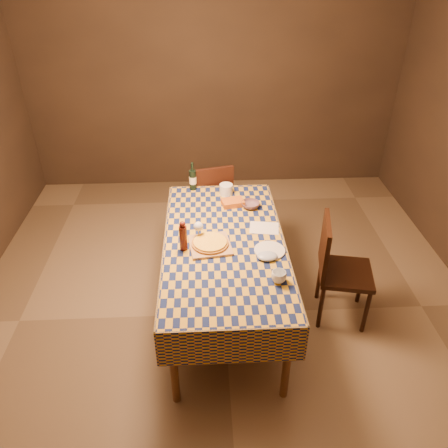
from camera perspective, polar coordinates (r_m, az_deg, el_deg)
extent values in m
plane|color=brown|center=(3.88, 0.04, -11.60)|extent=(5.00, 5.00, 0.00)
cube|color=#34271D|center=(5.44, -1.38, 18.38)|extent=(4.50, 0.10, 2.70)
cylinder|color=brown|center=(3.05, -6.61, -17.74)|extent=(0.06, 0.06, 0.75)
cylinder|color=brown|center=(3.09, 8.26, -17.12)|extent=(0.06, 0.06, 0.75)
cylinder|color=brown|center=(4.30, -5.59, -0.33)|extent=(0.06, 0.06, 0.75)
cylinder|color=brown|center=(4.32, 4.51, -0.05)|extent=(0.06, 0.06, 0.75)
cube|color=brown|center=(3.40, 0.04, -2.72)|extent=(0.90, 1.80, 0.03)
cube|color=brown|center=(3.39, 0.04, -2.44)|extent=(0.92, 1.82, 0.02)
cube|color=brown|center=(2.81, 1.04, -15.74)|extent=(0.94, 0.01, 0.30)
cube|color=brown|center=(4.24, -0.59, 3.21)|extent=(0.94, 0.01, 0.30)
cube|color=brown|center=(3.49, -7.63, -4.52)|extent=(0.01, 1.84, 0.30)
cube|color=brown|center=(3.53, 7.63, -4.05)|extent=(0.01, 1.84, 0.30)
cube|color=#AA7D50|center=(3.33, -1.83, -2.78)|extent=(0.35, 0.35, 0.02)
cylinder|color=#9C5E1A|center=(3.32, -1.83, -2.53)|extent=(0.28, 0.28, 0.02)
cylinder|color=gold|center=(3.32, -1.84, -2.33)|extent=(0.26, 0.26, 0.01)
cylinder|color=#491611|center=(3.26, -5.34, -1.85)|extent=(0.07, 0.07, 0.20)
sphere|color=#491611|center=(3.19, -5.45, -0.03)|extent=(0.04, 0.04, 0.04)
imported|color=#604450|center=(3.81, 3.47, 2.51)|extent=(0.18, 0.18, 0.05)
cylinder|color=silver|center=(3.43, -3.31, -1.85)|extent=(0.08, 0.08, 0.00)
cylinder|color=silver|center=(3.41, -3.33, -1.33)|extent=(0.01, 0.01, 0.07)
sphere|color=silver|center=(3.36, -3.37, -0.31)|extent=(0.08, 0.08, 0.08)
ellipsoid|color=#3D070E|center=(3.37, -3.36, -0.43)|extent=(0.05, 0.05, 0.03)
cylinder|color=black|center=(4.08, -4.10, 5.76)|extent=(0.08, 0.08, 0.19)
cylinder|color=black|center=(4.02, -4.17, 7.46)|extent=(0.03, 0.03, 0.08)
cylinder|color=beige|center=(4.08, -4.10, 5.76)|extent=(0.08, 0.08, 0.07)
cylinder|color=silver|center=(4.00, 0.28, 4.54)|extent=(0.14, 0.14, 0.10)
cube|color=#BB5C18|center=(3.85, 1.16, 2.82)|extent=(0.21, 0.17, 0.05)
cylinder|color=silver|center=(3.30, 5.97, -3.46)|extent=(0.31, 0.31, 0.01)
imported|color=white|center=(3.01, 7.18, -6.85)|extent=(0.14, 0.14, 0.08)
cube|color=silver|center=(3.56, 5.27, -0.50)|extent=(0.26, 0.21, 0.00)
ellipsoid|color=#A2B2CF|center=(3.22, 5.69, -4.19)|extent=(0.18, 0.16, 0.04)
cube|color=black|center=(4.53, -2.14, 2.86)|extent=(0.50, 0.50, 0.04)
cube|color=black|center=(4.24, -1.54, 4.47)|extent=(0.42, 0.13, 0.46)
cylinder|color=black|center=(4.84, -0.54, 1.79)|extent=(0.04, 0.04, 0.43)
cylinder|color=black|center=(4.77, -4.71, 1.16)|extent=(0.04, 0.04, 0.43)
cylinder|color=black|center=(4.55, 0.68, -0.47)|extent=(0.04, 0.04, 0.43)
cylinder|color=black|center=(4.48, -3.74, -1.18)|extent=(0.04, 0.04, 0.43)
cube|color=black|center=(3.72, 15.62, -6.21)|extent=(0.49, 0.49, 0.04)
cube|color=black|center=(3.54, 13.02, -2.87)|extent=(0.12, 0.42, 0.46)
cylinder|color=black|center=(3.77, 18.06, -10.87)|extent=(0.04, 0.04, 0.43)
cylinder|color=black|center=(4.03, 17.44, -7.35)|extent=(0.04, 0.04, 0.43)
cylinder|color=black|center=(3.71, 12.53, -10.59)|extent=(0.04, 0.04, 0.43)
cylinder|color=black|center=(3.98, 12.32, -7.04)|extent=(0.04, 0.04, 0.43)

